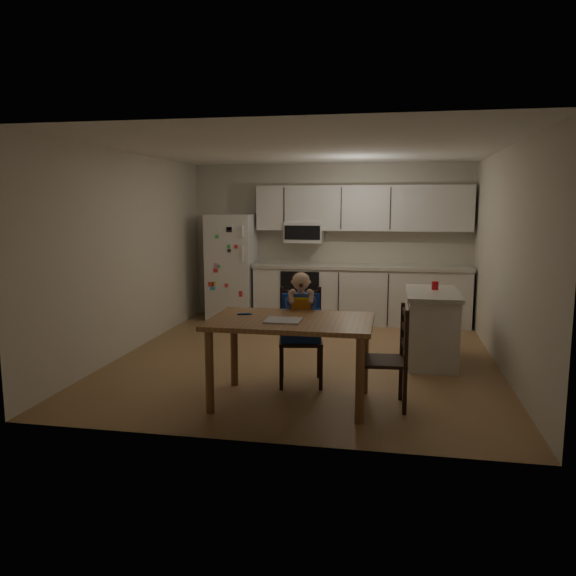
# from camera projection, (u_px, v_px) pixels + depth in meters

# --- Properties ---
(room) EXTENTS (4.52, 5.01, 2.51)m
(room) POSITION_uv_depth(u_px,v_px,m) (312.00, 253.00, 7.15)
(room) COLOR #986E47
(room) RESTS_ON ground
(refrigerator) EXTENTS (0.72, 0.70, 1.70)m
(refrigerator) POSITION_uv_depth(u_px,v_px,m) (232.00, 267.00, 9.12)
(refrigerator) COLOR silver
(refrigerator) RESTS_ON ground
(kitchen_run) EXTENTS (3.37, 0.62, 2.15)m
(kitchen_run) POSITION_uv_depth(u_px,v_px,m) (359.00, 267.00, 8.83)
(kitchen_run) COLOR silver
(kitchen_run) RESTS_ON ground
(kitchen_island) EXTENTS (0.60, 1.15, 0.85)m
(kitchen_island) POSITION_uv_depth(u_px,v_px,m) (431.00, 327.00, 6.65)
(kitchen_island) COLOR silver
(kitchen_island) RESTS_ON ground
(red_cup) EXTENTS (0.08, 0.08, 0.10)m
(red_cup) POSITION_uv_depth(u_px,v_px,m) (435.00, 286.00, 6.72)
(red_cup) COLOR red
(red_cup) RESTS_ON kitchen_island
(dining_table) EXTENTS (1.51, 0.97, 0.81)m
(dining_table) POSITION_uv_depth(u_px,v_px,m) (291.00, 330.00, 5.24)
(dining_table) COLOR brown
(dining_table) RESTS_ON ground
(napkin) EXTENTS (0.32, 0.28, 0.01)m
(napkin) POSITION_uv_depth(u_px,v_px,m) (283.00, 320.00, 5.12)
(napkin) COLOR #A4A3A8
(napkin) RESTS_ON dining_table
(toddler_spoon) EXTENTS (0.12, 0.06, 0.02)m
(toddler_spoon) POSITION_uv_depth(u_px,v_px,m) (244.00, 314.00, 5.41)
(toddler_spoon) COLOR #1A42A9
(toddler_spoon) RESTS_ON dining_table
(chair_booster) EXTENTS (0.51, 0.51, 1.18)m
(chair_booster) POSITION_uv_depth(u_px,v_px,m) (301.00, 316.00, 5.84)
(chair_booster) COLOR black
(chair_booster) RESTS_ON ground
(chair_side) EXTENTS (0.45, 0.45, 0.95)m
(chair_side) POSITION_uv_depth(u_px,v_px,m) (393.00, 351.00, 5.14)
(chair_side) COLOR black
(chair_side) RESTS_ON ground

